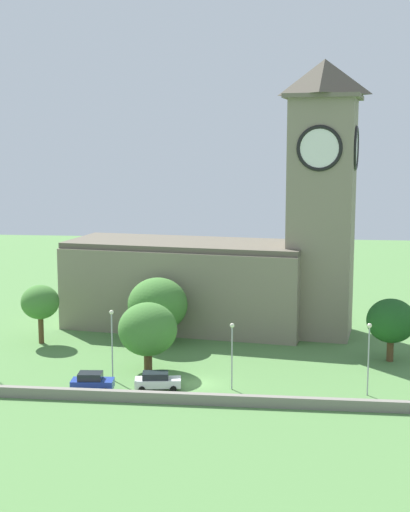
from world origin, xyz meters
The scene contains 12 objects.
ground_plane centered at (0.00, 15.00, 0.00)m, with size 200.00×200.00×0.00m, color #517F42.
church centered at (1.18, 22.54, 9.33)m, with size 38.27×17.05×33.68m.
quay_barrier centered at (0.00, -5.82, 0.51)m, with size 49.84×0.70×1.02m, color gray.
car_blue centered at (-9.87, -3.57, 0.96)m, with size 4.19×2.45×1.92m.
car_white centered at (-3.74, -2.19, 0.88)m, with size 4.67×2.61×1.73m.
streetlamp_west_mid centered at (-8.73, 0.12, 4.82)m, with size 0.44×0.44×7.26m.
streetlamp_central centered at (3.47, -1.34, 4.46)m, with size 0.44×0.44×6.62m.
streetlamp_east_mid centered at (16.41, -1.61, 4.69)m, with size 0.44×0.44×7.03m.
tree_riverside_east centered at (20.05, 10.02, 4.53)m, with size 5.36×5.36×6.97m.
tree_riverside_west centered at (-6.58, 14.22, 4.76)m, with size 7.13×7.13×7.99m.
tree_churchyard centered at (-5.75, 3.55, 4.50)m, with size 6.20×6.20×7.31m.
tree_by_tower centered at (-20.53, 12.82, 5.00)m, with size 4.54×4.54×7.09m.
Camera 1 is at (8.57, -69.76, 23.61)m, focal length 51.42 mm.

